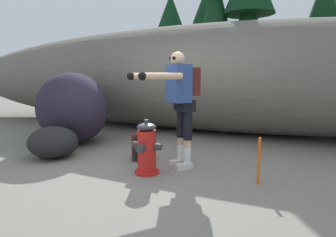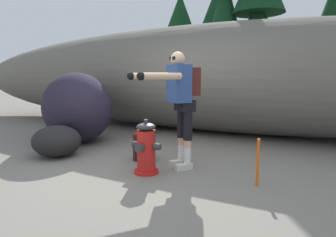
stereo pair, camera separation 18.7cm
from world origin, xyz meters
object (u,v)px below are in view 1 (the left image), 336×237
at_px(boulder_large, 72,108).
at_px(boulder_mid, 53,142).
at_px(spare_backpack, 142,147).
at_px(utility_worker, 179,95).
at_px(survey_stake, 259,161).
at_px(fire_hydrant, 147,149).

bearing_deg(boulder_large, boulder_mid, -65.83).
bearing_deg(boulder_mid, spare_backpack, 17.17).
bearing_deg(utility_worker, survey_stake, 119.90).
bearing_deg(spare_backpack, boulder_large, 61.61).
height_order(utility_worker, spare_backpack, utility_worker).
distance_m(fire_hydrant, utility_worker, 0.90).
xyz_separation_m(fire_hydrant, survey_stake, (1.49, 0.19, -0.05)).
distance_m(spare_backpack, boulder_mid, 1.52).
relative_size(fire_hydrant, boulder_mid, 0.93).
relative_size(fire_hydrant, spare_backpack, 1.62).
height_order(spare_backpack, boulder_large, boulder_large).
relative_size(boulder_large, boulder_mid, 2.09).
bearing_deg(survey_stake, spare_backpack, 169.39).
relative_size(utility_worker, boulder_mid, 2.07).
xyz_separation_m(utility_worker, boulder_large, (-2.58, 0.68, -0.37)).
distance_m(utility_worker, spare_backpack, 1.12).
relative_size(spare_backpack, boulder_mid, 0.57).
height_order(spare_backpack, survey_stake, survey_stake).
bearing_deg(boulder_mid, utility_worker, 8.29).
bearing_deg(fire_hydrant, spare_backpack, 123.73).
height_order(utility_worker, survey_stake, utility_worker).
height_order(fire_hydrant, spare_backpack, fire_hydrant).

